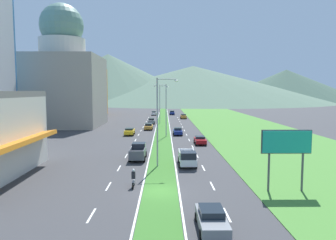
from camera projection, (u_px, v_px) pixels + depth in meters
ground_plane at (160, 192)px, 29.20m from camera, size 600.00×600.00×0.00m
grass_median at (163, 124)px, 88.94m from camera, size 3.20×240.00×0.06m
grass_verge_right at (236, 124)px, 89.18m from camera, size 24.00×240.00×0.06m
lane_dash_left_2 at (91, 215)px, 23.68m from camera, size 0.16×2.80×0.01m
lane_dash_left_3 at (108, 186)px, 30.91m from camera, size 0.16×2.80×0.01m
lane_dash_left_4 at (119, 168)px, 38.14m from camera, size 0.16×2.80×0.01m
lane_dash_left_5 at (126, 156)px, 45.37m from camera, size 0.16×2.80×0.01m
lane_dash_left_6 at (131, 147)px, 52.59m from camera, size 0.16×2.80×0.01m
lane_dash_left_7 at (135, 140)px, 59.82m from camera, size 0.16×2.80×0.01m
lane_dash_left_8 at (139, 135)px, 67.05m from camera, size 0.16×2.80×0.01m
lane_dash_left_9 at (141, 131)px, 74.28m from camera, size 0.16×2.80×0.01m
lane_dash_left_10 at (143, 127)px, 81.50m from camera, size 0.16×2.80×0.01m
lane_dash_left_11 at (145, 124)px, 88.73m from camera, size 0.16×2.80×0.01m
lane_dash_left_12 at (146, 122)px, 95.96m from camera, size 0.16×2.80×0.01m
lane_dash_left_13 at (148, 119)px, 103.18m from camera, size 0.16×2.80×0.01m
lane_dash_left_14 at (149, 118)px, 110.41m from camera, size 0.16×2.80×0.01m
lane_dash_right_2 at (227, 215)px, 23.80m from camera, size 0.16×2.80×0.01m
lane_dash_right_3 at (212, 186)px, 31.03m from camera, size 0.16×2.80×0.01m
lane_dash_right_4 at (203, 168)px, 38.26m from camera, size 0.16×2.80×0.01m
lane_dash_right_5 at (197, 156)px, 45.49m from camera, size 0.16×2.80×0.01m
lane_dash_right_6 at (193, 147)px, 52.71m from camera, size 0.16×2.80×0.01m
lane_dash_right_7 at (189, 140)px, 59.94m from camera, size 0.16×2.80×0.01m
lane_dash_right_8 at (187, 135)px, 67.17m from camera, size 0.16×2.80×0.01m
lane_dash_right_9 at (184, 130)px, 74.39m from camera, size 0.16×2.80×0.01m
lane_dash_right_10 at (183, 127)px, 81.62m from camera, size 0.16×2.80×0.01m
lane_dash_right_11 at (181, 124)px, 88.85m from camera, size 0.16×2.80×0.01m
lane_dash_right_12 at (180, 122)px, 96.08m from camera, size 0.16×2.80×0.01m
lane_dash_right_13 at (179, 119)px, 103.30m from camera, size 0.16×2.80×0.01m
lane_dash_right_14 at (178, 118)px, 110.53m from camera, size 0.16×2.80×0.01m
edge_line_median_left at (157, 124)px, 88.92m from camera, size 0.16×240.00×0.01m
edge_line_median_right at (169, 124)px, 88.96m from camera, size 0.16×240.00×0.01m
domed_building at (63, 78)px, 83.09m from camera, size 19.42×19.42×31.78m
midrise_colored at (83, 92)px, 121.66m from camera, size 15.87×15.87×18.01m
hill_far_left at (108, 78)px, 266.87m from camera, size 167.53×167.53×40.00m
hill_far_center at (193, 84)px, 273.05m from camera, size 226.55×226.55×30.61m
hill_far_right at (286, 86)px, 278.58m from camera, size 128.72×128.72×27.94m
street_lamp_near at (159, 117)px, 38.40m from camera, size 2.66×0.29×10.87m
street_lamp_mid at (165, 107)px, 63.74m from camera, size 2.74×0.45×10.62m
street_lamp_far at (161, 102)px, 89.11m from camera, size 2.65×0.43×10.77m
billboard_roadside at (287, 145)px, 28.88m from camera, size 4.65×0.28×5.78m
car_0 at (154, 113)px, 121.13m from camera, size 1.90×4.79×1.57m
car_1 at (178, 131)px, 67.00m from camera, size 1.96×4.43×1.52m
car_2 at (149, 126)px, 76.12m from camera, size 2.04×4.79×1.53m
car_3 at (212, 219)px, 21.21m from camera, size 1.96×4.57×1.45m
car_4 at (172, 113)px, 123.54m from camera, size 1.97×4.74×1.59m
car_5 at (152, 121)px, 89.48m from camera, size 1.92×4.69×1.61m
car_6 at (200, 140)px, 55.35m from camera, size 1.98×4.35×1.38m
car_7 at (130, 131)px, 66.73m from camera, size 2.04×4.48×1.49m
car_8 at (183, 116)px, 105.99m from camera, size 2.01×4.18×1.52m
pickup_truck_0 at (187, 158)px, 39.33m from camera, size 2.18×5.40×2.00m
pickup_truck_1 at (138, 152)px, 43.35m from camera, size 2.18×5.40×2.00m
motorcycle_rider at (134, 180)px, 30.59m from camera, size 0.36×2.00×1.80m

